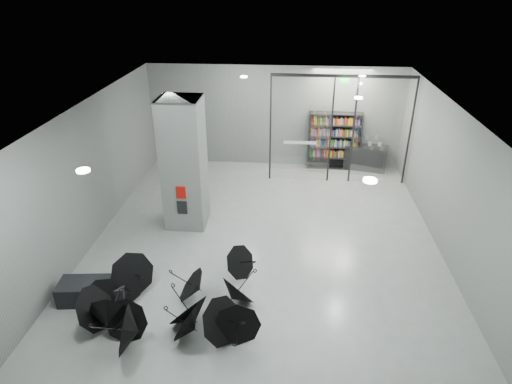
# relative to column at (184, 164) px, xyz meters

# --- Properties ---
(room) EXTENTS (14.00, 14.02, 4.01)m
(room) POSITION_rel_column_xyz_m (2.50, -2.00, 0.84)
(room) COLOR gray
(room) RESTS_ON ground
(column) EXTENTS (1.20, 1.20, 4.00)m
(column) POSITION_rel_column_xyz_m (0.00, 0.00, 0.00)
(column) COLOR slate
(column) RESTS_ON ground
(fire_cabinet) EXTENTS (0.28, 0.04, 0.38)m
(fire_cabinet) POSITION_rel_column_xyz_m (0.00, -0.62, -0.65)
(fire_cabinet) COLOR #A50A07
(fire_cabinet) RESTS_ON column
(info_panel) EXTENTS (0.30, 0.03, 0.42)m
(info_panel) POSITION_rel_column_xyz_m (0.00, -0.62, -1.15)
(info_panel) COLOR black
(info_panel) RESTS_ON column
(exit_sign) EXTENTS (0.30, 0.06, 0.15)m
(exit_sign) POSITION_rel_column_xyz_m (4.90, 3.30, 1.82)
(exit_sign) COLOR #0CE533
(exit_sign) RESTS_ON room
(glass_partition) EXTENTS (5.06, 0.08, 4.00)m
(glass_partition) POSITION_rel_column_xyz_m (4.89, 3.50, 0.18)
(glass_partition) COLOR silver
(glass_partition) RESTS_ON ground
(bench) EXTENTS (1.67, 0.86, 0.52)m
(bench) POSITION_rel_column_xyz_m (-1.44, -3.84, -1.74)
(bench) COLOR black
(bench) RESTS_ON ground
(bookshelf) EXTENTS (2.09, 0.46, 2.29)m
(bookshelf) POSITION_rel_column_xyz_m (4.88, 4.75, -0.86)
(bookshelf) COLOR black
(bookshelf) RESTS_ON ground
(shop_counter) EXTENTS (1.76, 1.01, 0.99)m
(shop_counter) POSITION_rel_column_xyz_m (6.17, 4.73, -1.50)
(shop_counter) COLOR black
(shop_counter) RESTS_ON ground
(umbrella_cluster) EXTENTS (4.46, 3.99, 1.33)m
(umbrella_cluster) POSITION_rel_column_xyz_m (0.43, -4.34, -1.69)
(umbrella_cluster) COLOR black
(umbrella_cluster) RESTS_ON ground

